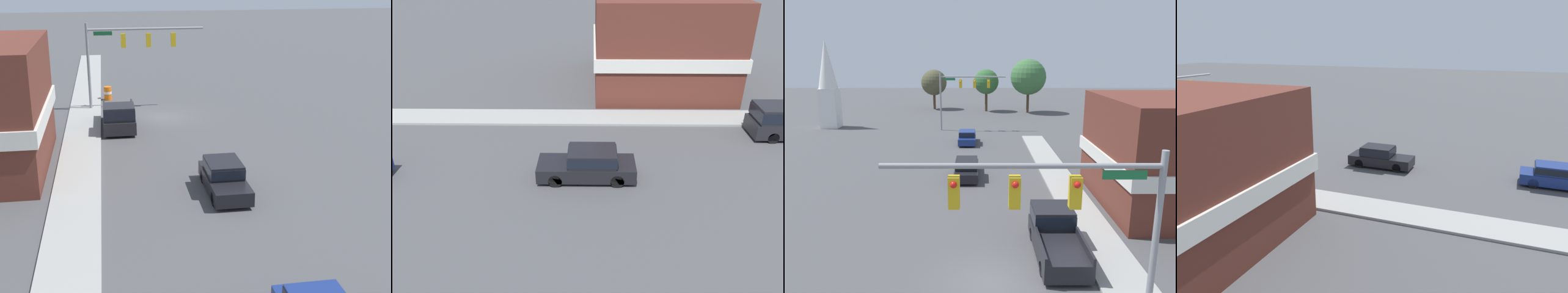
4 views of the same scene
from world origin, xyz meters
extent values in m
plane|color=#4C4C4F|center=(0.00, 0.00, 0.00)|extent=(200.00, 200.00, 0.00)
cube|color=gold|center=(-1.31, -3.12, 5.30)|extent=(0.36, 0.36, 1.05)
sphere|color=red|center=(-1.31, -3.32, 5.62)|extent=(0.22, 0.22, 0.22)
cylinder|color=black|center=(-2.36, 16.13, 0.33)|extent=(0.22, 0.66, 0.66)
cylinder|color=black|center=(-0.76, 16.13, 0.33)|extent=(0.22, 0.66, 0.66)
cylinder|color=black|center=(-2.36, 13.20, 0.33)|extent=(0.22, 0.66, 0.66)
cylinder|color=black|center=(-0.76, 13.20, 0.33)|extent=(0.22, 0.66, 0.66)
cube|color=black|center=(-1.56, 14.66, 0.53)|extent=(1.82, 4.72, 0.70)
cube|color=black|center=(-1.56, 14.38, 1.22)|extent=(1.67, 2.27, 0.68)
cube|color=black|center=(-1.56, 14.38, 1.22)|extent=(1.69, 2.36, 0.48)
cylinder|color=black|center=(-2.72, 25.25, 0.33)|extent=(0.22, 0.66, 0.66)
cylinder|color=black|center=(-1.10, 25.25, 0.33)|extent=(0.22, 0.66, 0.66)
cube|color=navy|center=(-1.91, 26.65, 0.53)|extent=(1.84, 4.50, 0.69)
cube|color=navy|center=(-1.91, 26.38, 1.18)|extent=(1.70, 2.16, 0.61)
cube|color=black|center=(-1.91, 26.38, 1.18)|extent=(1.72, 2.25, 0.43)
cylinder|color=black|center=(2.29, 3.96, 0.33)|extent=(0.22, 0.66, 0.66)
cylinder|color=black|center=(4.19, 3.96, 0.33)|extent=(0.22, 0.66, 0.66)
cylinder|color=black|center=(2.29, 0.60, 0.33)|extent=(0.22, 0.66, 0.66)
cylinder|color=black|center=(4.19, 0.60, 0.33)|extent=(0.22, 0.66, 0.66)
cube|color=black|center=(3.24, 2.28, 0.61)|extent=(2.12, 5.43, 0.85)
cube|color=black|center=(3.24, 3.76, 1.49)|extent=(2.02, 2.06, 0.92)
cube|color=black|center=(3.24, 3.76, 1.49)|extent=(2.04, 2.15, 0.64)
cube|color=black|center=(2.24, 1.10, 1.21)|extent=(0.12, 3.07, 0.35)
cube|color=black|center=(4.24, 1.10, 1.21)|extent=(0.12, 3.07, 0.35)
camera|label=1|loc=(3.95, 39.11, 10.74)|focal=50.00mm
camera|label=2|loc=(-17.45, 14.40, 10.16)|focal=35.00mm
camera|label=3|loc=(-0.48, -14.51, 9.53)|focal=35.00mm
camera|label=4|loc=(24.04, 24.06, 9.28)|focal=35.00mm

